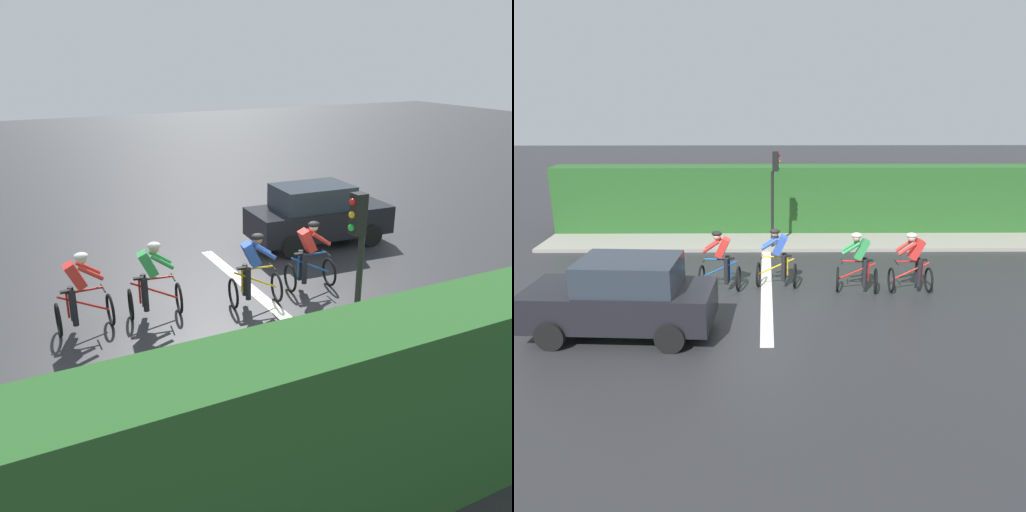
# 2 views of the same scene
# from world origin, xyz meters

# --- Properties ---
(ground_plane) EXTENTS (80.00, 80.00, 0.00)m
(ground_plane) POSITION_xyz_m (0.00, 0.00, 0.00)
(ground_plane) COLOR #28282B
(sidewalk_kerb) EXTENTS (2.80, 19.22, 0.12)m
(sidewalk_kerb) POSITION_xyz_m (-4.84, 2.00, 0.06)
(sidewalk_kerb) COLOR gray
(sidewalk_kerb) RESTS_ON ground
(stone_wall_low) EXTENTS (0.44, 19.22, 0.68)m
(stone_wall_low) POSITION_xyz_m (-5.74, 2.00, 0.34)
(stone_wall_low) COLOR gray
(stone_wall_low) RESTS_ON ground
(hedge_wall) EXTENTS (1.10, 19.22, 2.56)m
(hedge_wall) POSITION_xyz_m (-6.04, 2.00, 1.28)
(hedge_wall) COLOR #265623
(hedge_wall) RESTS_ON ground
(road_marking_stop_line) EXTENTS (7.00, 0.30, 0.01)m
(road_marking_stop_line) POSITION_xyz_m (0.00, 0.29, 0.00)
(road_marking_stop_line) COLOR silver
(road_marking_stop_line) RESTS_ON ground
(cyclist_lead) EXTENTS (0.68, 1.08, 1.66)m
(cyclist_lead) POSITION_xyz_m (0.25, 4.21, 0.80)
(cyclist_lead) COLOR black
(cyclist_lead) RESTS_ON ground
(cyclist_second) EXTENTS (0.82, 1.16, 1.66)m
(cyclist_second) POSITION_xyz_m (0.24, 2.76, 0.80)
(cyclist_second) COLOR black
(cyclist_second) RESTS_ON ground
(cyclist_mid) EXTENTS (0.81, 1.15, 1.66)m
(cyclist_mid) POSITION_xyz_m (-0.19, 0.60, 0.80)
(cyclist_mid) COLOR black
(cyclist_mid) RESTS_ON ground
(cyclist_fourth) EXTENTS (0.79, 1.15, 1.66)m
(cyclist_fourth) POSITION_xyz_m (0.03, -0.95, 0.80)
(cyclist_fourth) COLOR black
(cyclist_fourth) RESTS_ON ground
(car_black) EXTENTS (2.06, 4.19, 1.76)m
(car_black) POSITION_xyz_m (2.76, -2.89, 0.87)
(car_black) COLOR black
(car_black) RESTS_ON ground
(traffic_light_near_crossing) EXTENTS (0.20, 0.31, 3.34)m
(traffic_light_near_crossing) POSITION_xyz_m (-3.75, 0.56, 2.22)
(traffic_light_near_crossing) COLOR black
(traffic_light_near_crossing) RESTS_ON ground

